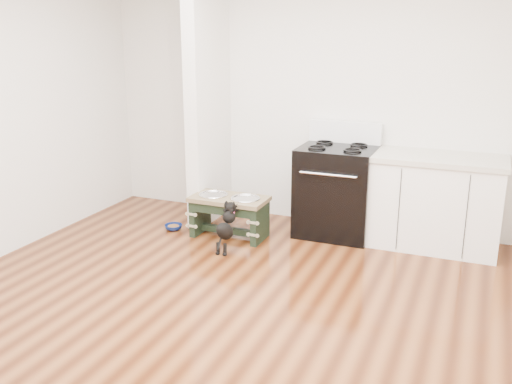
{
  "coord_description": "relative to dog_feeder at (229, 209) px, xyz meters",
  "views": [
    {
      "loc": [
        1.64,
        -3.36,
        2.1
      ],
      "look_at": [
        -0.29,
        1.3,
        0.62
      ],
      "focal_mm": 40.0,
      "sensor_mm": 36.0,
      "label": 1
    }
  ],
  "objects": [
    {
      "name": "puppy",
      "position": [
        0.14,
        -0.36,
        -0.04
      ],
      "size": [
        0.14,
        0.4,
        0.47
      ],
      "color": "black",
      "rests_on": "ground"
    },
    {
      "name": "floor_bowl",
      "position": [
        -0.64,
        -0.05,
        -0.27
      ],
      "size": [
        0.23,
        0.23,
        0.06
      ],
      "rotation": [
        0.0,
        0.0,
        0.27
      ],
      "color": "#0B1B52",
      "rests_on": "ground"
    },
    {
      "name": "dog_feeder",
      "position": [
        0.0,
        0.0,
        0.0
      ],
      "size": [
        0.78,
        0.41,
        0.44
      ],
      "color": "black",
      "rests_on": "ground"
    },
    {
      "name": "partition_wall",
      "position": [
        -0.44,
        0.45,
        1.05
      ],
      "size": [
        0.15,
        0.8,
        2.7
      ],
      "primitive_type": "cube",
      "color": "silver",
      "rests_on": "ground"
    },
    {
      "name": "oven_range",
      "position": [
        0.98,
        0.51,
        0.18
      ],
      "size": [
        0.76,
        0.69,
        1.14
      ],
      "color": "black",
      "rests_on": "ground"
    },
    {
      "name": "ground",
      "position": [
        0.73,
        -1.65,
        -0.3
      ],
      "size": [
        5.0,
        5.0,
        0.0
      ],
      "primitive_type": "plane",
      "color": "#3F1B0B",
      "rests_on": "ground"
    },
    {
      "name": "room_shell",
      "position": [
        0.73,
        -1.65,
        1.32
      ],
      "size": [
        5.0,
        5.0,
        5.0
      ],
      "color": "silver",
      "rests_on": "ground"
    },
    {
      "name": "cabinet_run",
      "position": [
        1.96,
        0.53,
        0.15
      ],
      "size": [
        1.24,
        0.64,
        0.91
      ],
      "color": "white",
      "rests_on": "ground"
    }
  ]
}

